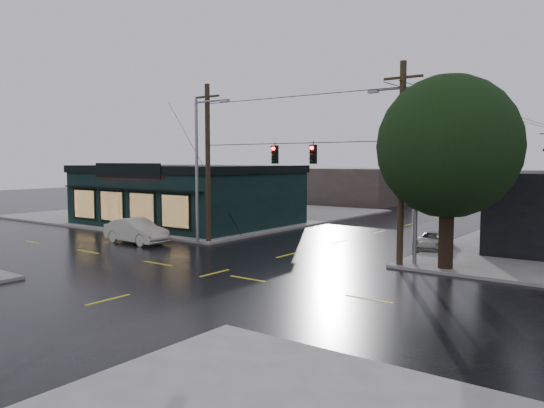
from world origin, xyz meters
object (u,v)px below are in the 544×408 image
Objects in this scene: corner_tree at (448,147)px; utility_pole_nw at (209,243)px; sedan_cream at (136,231)px; suv_silver at (433,241)px; utility_pole_ne at (399,267)px.

corner_tree is 16.27m from utility_pole_nw.
sedan_cream is (-3.82, -2.68, 0.80)m from utility_pole_nw.
sedan_cream is 1.23× the size of suv_silver.
utility_pole_ne reaches higher than suv_silver.
sedan_cream is 18.57m from suv_silver.
utility_pole_nw is 13.95m from suv_silver.
suv_silver is (-0.50, 6.17, 0.55)m from utility_pole_ne.
corner_tree reaches higher than utility_pole_ne.
utility_pole_ne is (13.00, 0.00, 0.00)m from utility_pole_nw.
utility_pole_nw and utility_pole_ne have the same top height.
sedan_cream is at bearing -170.46° from corner_tree.
sedan_cream is at bearing -159.80° from suv_silver.
utility_pole_ne is 6.21m from suv_silver.
utility_pole_ne is (-2.13, -0.50, -5.97)m from corner_tree.
utility_pole_ne reaches higher than sedan_cream.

